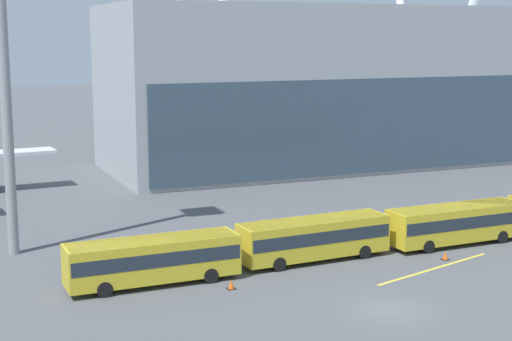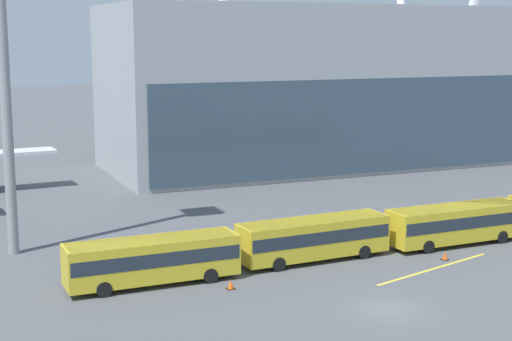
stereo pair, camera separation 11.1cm
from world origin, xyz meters
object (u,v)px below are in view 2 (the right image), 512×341
object	(u,v)px
shuttle_bus_0	(153,258)
shuttle_bus_1	(314,236)
traffic_cone_0	(445,256)
traffic_cone_1	(231,285)
airliner_at_gate_far	(320,119)
shuttle_bus_2	(456,222)

from	to	relation	value
shuttle_bus_0	shuttle_bus_1	world-z (taller)	same
traffic_cone_0	traffic_cone_1	size ratio (longest dim) A/B	1.05
traffic_cone_0	traffic_cone_1	distance (m)	16.68
traffic_cone_1	shuttle_bus_1	bearing A→B (deg)	25.25
airliner_at_gate_far	traffic_cone_0	distance (m)	52.71
shuttle_bus_1	traffic_cone_0	world-z (taller)	shuttle_bus_1
traffic_cone_1	traffic_cone_0	bearing A→B (deg)	0.13
traffic_cone_0	traffic_cone_1	xyz separation A→B (m)	(-16.68, -0.04, -0.01)
shuttle_bus_2	traffic_cone_1	world-z (taller)	shuttle_bus_2
shuttle_bus_2	traffic_cone_1	size ratio (longest dim) A/B	19.17
shuttle_bus_1	shuttle_bus_2	world-z (taller)	same
shuttle_bus_0	traffic_cone_1	size ratio (longest dim) A/B	19.12
shuttle_bus_0	traffic_cone_1	xyz separation A→B (m)	(4.31, -2.90, -1.50)
shuttle_bus_0	shuttle_bus_2	xyz separation A→B (m)	(24.32, 0.40, 0.00)
shuttle_bus_0	traffic_cone_1	world-z (taller)	shuttle_bus_0
traffic_cone_0	airliner_at_gate_far	bearing A→B (deg)	72.26
shuttle_bus_2	shuttle_bus_0	bearing A→B (deg)	179.81
airliner_at_gate_far	shuttle_bus_2	bearing A→B (deg)	152.97
airliner_at_gate_far	shuttle_bus_0	bearing A→B (deg)	130.02
shuttle_bus_0	shuttle_bus_1	xyz separation A→B (m)	(12.16, 0.80, 0.00)
airliner_at_gate_far	shuttle_bus_1	size ratio (longest dim) A/B	2.98
shuttle_bus_0	traffic_cone_0	size ratio (longest dim) A/B	18.29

